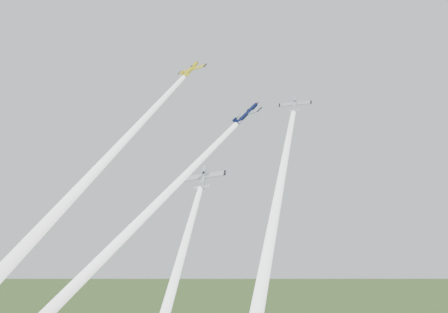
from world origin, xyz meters
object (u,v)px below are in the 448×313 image
(plane_navy, at_px, (246,114))
(plane_silver_low, at_px, (204,177))
(plane_yellow, at_px, (191,70))
(plane_silver_right, at_px, (295,104))

(plane_navy, distance_m, plane_silver_low, 15.35)
(plane_yellow, relative_size, plane_navy, 1.00)
(plane_yellow, relative_size, plane_silver_low, 0.95)
(plane_yellow, distance_m, plane_silver_low, 32.87)
(plane_navy, xyz_separation_m, plane_silver_right, (6.09, 8.40, 2.69))
(plane_yellow, bearing_deg, plane_silver_right, 6.29)
(plane_yellow, height_order, plane_silver_low, plane_yellow)
(plane_navy, xyz_separation_m, plane_silver_low, (-5.04, -7.01, -12.69))
(plane_navy, height_order, plane_silver_low, plane_navy)
(plane_silver_low, bearing_deg, plane_navy, 29.29)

